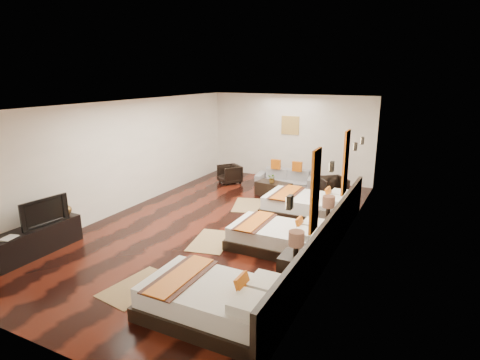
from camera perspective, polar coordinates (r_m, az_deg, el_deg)
The scene contains 30 objects.
floor at distance 9.23m, azimuth -2.86°, elevation -6.52°, with size 5.50×9.50×0.01m, color black.
ceiling at distance 8.60m, azimuth -3.11°, elevation 11.10°, with size 5.50×9.50×0.01m, color white.
back_wall at distance 13.08m, azimuth 7.33°, elevation 6.22°, with size 5.50×0.01×2.80m, color silver.
left_wall at distance 10.41m, azimuth -16.31°, elevation 3.44°, with size 0.01×9.50×2.80m, color silver.
right_wall at distance 7.87m, azimuth 14.76°, elevation -0.12°, with size 0.01×9.50×2.80m, color silver.
headboard_panel at distance 7.45m, azimuth 12.65°, elevation -8.62°, with size 0.08×6.60×0.90m, color black.
bed_near at distance 5.86m, azimuth -3.80°, elevation -17.25°, with size 2.06×1.30×0.79m.
bed_mid at distance 7.96m, azimuth 5.74°, elevation -8.28°, with size 1.92×1.20×0.73m.
bed_far at distance 9.76m, azimuth 10.04°, elevation -3.77°, with size 2.13×1.34×0.81m.
nightstand_a at distance 6.66m, azimuth 8.09°, elevation -12.46°, with size 0.49×0.49×0.96m.
nightstand_b at distance 8.51m, azimuth 12.64°, elevation -6.36°, with size 0.49×0.49×0.97m.
jute_mat_near at distance 6.90m, azimuth -14.66°, elevation -14.89°, with size 0.75×1.20×0.01m, color olive.
jute_mat_mid at distance 8.35m, azimuth -4.22°, elevation -8.90°, with size 0.75×1.20×0.01m, color olive.
jute_mat_far at distance 10.52m, azimuth 1.20°, elevation -3.70°, with size 0.75×1.20×0.01m, color olive.
tv_console at distance 8.70m, azimuth -27.68°, elevation -7.78°, with size 0.50×1.80×0.55m, color black.
tv at distance 8.57m, azimuth -26.96°, elevation -4.08°, with size 0.96×0.13×0.55m, color black.
book at distance 8.29m, azimuth -31.27°, elevation -7.21°, with size 0.21×0.28×0.03m, color black.
figurine at distance 8.94m, azimuth -24.40°, elevation -3.78°, with size 0.31×0.31×0.32m, color brown.
sofa at distance 12.26m, azimuth 6.74°, elevation 0.24°, with size 1.85×0.72×0.54m, color gray.
armchair_left at distance 12.58m, azimuth -1.53°, elevation 0.86°, with size 0.64×0.66×0.60m, color black.
armchair_right at distance 11.20m, azimuth 13.35°, elevation -1.22°, with size 0.70×0.72×0.65m, color black.
coffee_table at distance 11.33m, azimuth 4.91°, elevation -1.33°, with size 1.00×0.50×0.40m, color black.
table_plant at distance 11.18m, azimuth 4.73°, elevation 0.26°, with size 0.25×0.22×0.28m, color #255C1E.
orange_panel_a at distance 6.01m, azimuth 10.94°, elevation -1.62°, with size 0.04×0.40×1.30m, color #D86014.
orange_panel_b at distance 8.09m, azimuth 15.21°, elevation 2.45°, with size 0.04×0.40×1.30m, color #D86014.
sconce_near at distance 4.97m, azimuth 7.26°, elevation -3.23°, with size 0.07×0.12×0.18m.
sconce_mid at distance 7.01m, azimuth 13.26°, elevation 1.92°, with size 0.07×0.12×0.18m.
sconce_far at distance 9.13m, azimuth 16.53°, elevation 4.72°, with size 0.07×0.12×0.18m.
sconce_lounge at distance 10.00m, azimuth 17.47°, elevation 5.52°, with size 0.07×0.12×0.18m.
gold_artwork at distance 13.01m, azimuth 7.36°, elevation 7.95°, with size 0.60×0.04×0.60m, color #AD873F.
Camera 1 is at (4.23, -7.46, 3.41)m, focal length 29.16 mm.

